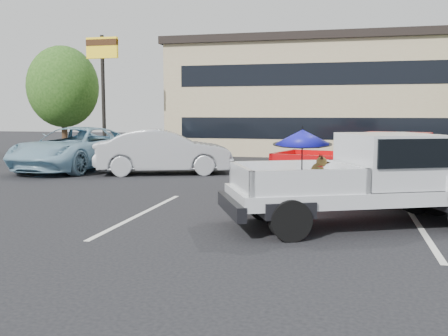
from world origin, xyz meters
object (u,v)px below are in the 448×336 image
at_px(silver_pickup, 378,174).
at_px(silver_sedan, 164,152).
at_px(tree_back, 423,77).
at_px(blue_suv, 75,148).
at_px(red_pickup, 387,165).
at_px(motel_sign, 103,64).
at_px(tree_left, 63,87).

height_order(silver_pickup, silver_sedan, silver_pickup).
xyz_separation_m(tree_back, blue_suv, (-15.09, -14.32, -3.55)).
xyz_separation_m(red_pickup, silver_sedan, (-7.64, 4.52, -0.15)).
xyz_separation_m(tree_back, red_pickup, (-3.47, -19.31, -3.43)).
xyz_separation_m(motel_sign, tree_back, (16.00, 10.00, -0.24)).
distance_m(motel_sign, blue_suv, 5.82).
relative_size(tree_left, blue_suv, 0.97).
height_order(red_pickup, silver_sedan, red_pickup).
distance_m(motel_sign, silver_sedan, 7.83).
bearing_deg(motel_sign, red_pickup, -36.60).
height_order(tree_left, tree_back, tree_back).
relative_size(tree_back, blue_suv, 1.15).
bearing_deg(motel_sign, silver_sedan, -44.37).
distance_m(motel_sign, tree_back, 18.87).
distance_m(tree_back, silver_sedan, 18.84).
relative_size(motel_sign, red_pickup, 1.04).
bearing_deg(silver_pickup, tree_left, 113.19).
bearing_deg(motel_sign, silver_pickup, -44.35).
bearing_deg(tree_left, silver_pickup, -42.66).
xyz_separation_m(tree_back, silver_sedan, (-11.11, -14.78, -3.58)).
xyz_separation_m(motel_sign, silver_pickup, (12.16, -11.89, -3.60)).
xyz_separation_m(red_pickup, blue_suv, (-11.62, 4.99, -0.12)).
height_order(tree_back, silver_pickup, tree_back).
height_order(motel_sign, silver_pickup, motel_sign).
bearing_deg(silver_sedan, tree_left, 29.03).
height_order(silver_pickup, red_pickup, silver_pickup).
distance_m(red_pickup, blue_suv, 12.65).
bearing_deg(blue_suv, tree_back, 47.05).
bearing_deg(tree_back, motel_sign, -147.99).
bearing_deg(red_pickup, tree_back, 95.10).
relative_size(silver_pickup, blue_suv, 0.97).
bearing_deg(tree_back, tree_left, -160.71).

